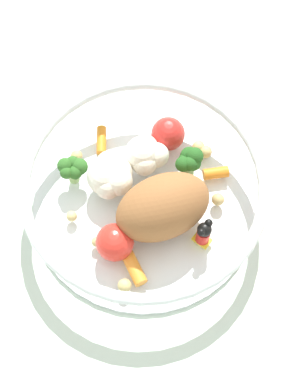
{
  "coord_description": "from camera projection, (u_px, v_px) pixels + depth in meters",
  "views": [
    {
      "loc": [
        -0.2,
        -0.01,
        0.48
      ],
      "look_at": [
        0.02,
        -0.01,
        0.03
      ],
      "focal_mm": 53.55,
      "sensor_mm": 36.0,
      "label": 1
    }
  ],
  "objects": [
    {
      "name": "ground_plane",
      "position": [
        135.0,
        224.0,
        0.52
      ],
      "size": [
        2.4,
        2.4,
        0.0
      ],
      "primitive_type": "plane",
      "color": "silver"
    },
    {
      "name": "food_container",
      "position": [
        145.0,
        191.0,
        0.5
      ],
      "size": [
        0.21,
        0.21,
        0.07
      ],
      "color": "white",
      "rests_on": "ground_plane"
    }
  ]
}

